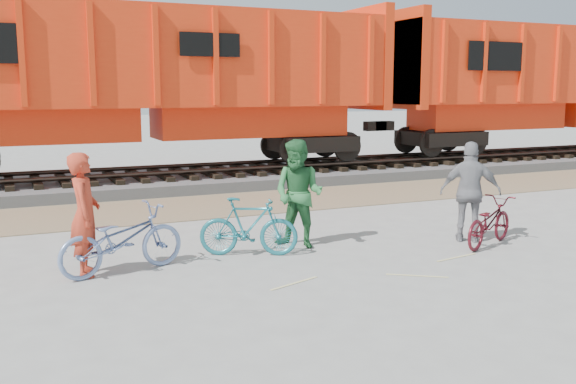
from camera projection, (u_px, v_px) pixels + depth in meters
name	position (u px, v px, depth m)	size (l,w,h in m)	color
ground	(331.00, 262.00, 10.17)	(120.00, 120.00, 0.00)	#9E9E99
gravel_strip	(222.00, 205.00, 15.13)	(120.00, 3.00, 0.02)	#947C5B
ballast_bed	(183.00, 180.00, 18.26)	(120.00, 4.00, 0.30)	slate
track	(183.00, 169.00, 18.21)	(120.00, 2.60, 0.24)	black
hopper_car_center	(144.00, 78.00, 17.40)	(14.00, 3.13, 4.65)	black
hopper_car_right	(555.00, 81.00, 23.44)	(14.00, 3.13, 4.65)	black
bicycle_blue	(122.00, 239.00, 9.51)	(0.68, 1.94, 1.02)	#748ABE
bicycle_teal	(249.00, 227.00, 10.50)	(0.46, 1.62, 0.97)	#1E707C
bicycle_maroon	(489.00, 222.00, 11.18)	(0.56, 1.60, 0.84)	#51111A
person_solo	(85.00, 214.00, 9.34)	(0.66, 0.44, 1.82)	#B93520
person_man	(299.00, 194.00, 11.01)	(0.91, 0.71, 1.87)	#2A6C38
person_woman	(470.00, 192.00, 11.42)	(1.06, 0.44, 1.80)	gray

